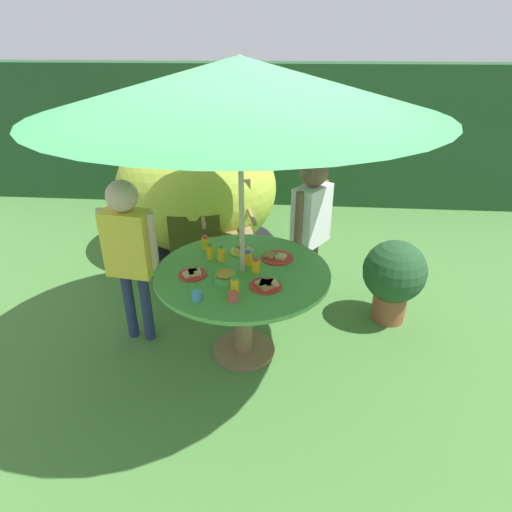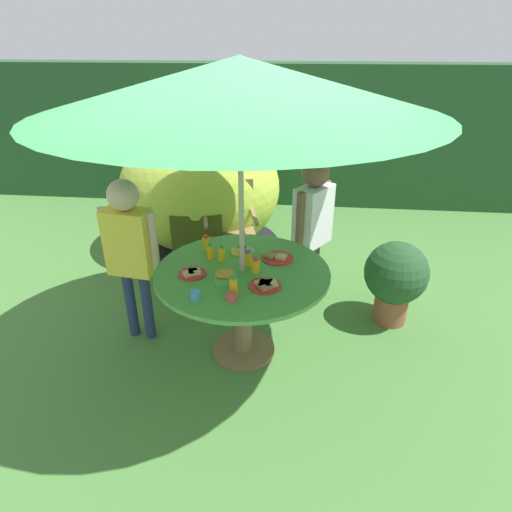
# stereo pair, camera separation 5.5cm
# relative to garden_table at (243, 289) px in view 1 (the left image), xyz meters

# --- Properties ---
(ground_plane) EXTENTS (10.00, 10.00, 0.02)m
(ground_plane) POSITION_rel_garden_table_xyz_m (0.00, 0.00, -0.59)
(ground_plane) COLOR #477A38
(hedge_backdrop) EXTENTS (9.00, 0.70, 1.93)m
(hedge_backdrop) POSITION_rel_garden_table_xyz_m (0.00, 3.73, 0.39)
(hedge_backdrop) COLOR #234C28
(hedge_backdrop) RESTS_ON ground_plane
(garden_table) EXTENTS (1.27, 1.27, 0.74)m
(garden_table) POSITION_rel_garden_table_xyz_m (0.00, 0.00, 0.00)
(garden_table) COLOR brown
(garden_table) RESTS_ON ground_plane
(patio_umbrella) EXTENTS (2.50, 2.50, 2.15)m
(patio_umbrella) POSITION_rel_garden_table_xyz_m (0.00, 0.00, 1.41)
(patio_umbrella) COLOR #B7AD8C
(patio_umbrella) RESTS_ON ground_plane
(wooden_chair) EXTENTS (0.61, 0.57, 1.00)m
(wooden_chair) POSITION_rel_garden_table_xyz_m (-0.30, 1.22, -0.01)
(wooden_chair) COLOR #93704C
(wooden_chair) RESTS_ON ground_plane
(dome_tent) EXTENTS (2.10, 2.10, 1.42)m
(dome_tent) POSITION_rel_garden_table_xyz_m (-0.74, 1.91, 0.12)
(dome_tent) COLOR #B2C63F
(dome_tent) RESTS_ON ground_plane
(potted_plant) EXTENTS (0.53, 0.53, 0.75)m
(potted_plant) POSITION_rel_garden_table_xyz_m (1.22, 0.56, -0.14)
(potted_plant) COLOR brown
(potted_plant) RESTS_ON ground_plane
(child_in_white_shirt) EXTENTS (0.36, 0.41, 1.37)m
(child_in_white_shirt) POSITION_rel_garden_table_xyz_m (0.51, 0.77, 0.30)
(child_in_white_shirt) COLOR brown
(child_in_white_shirt) RESTS_ON ground_plane
(child_in_yellow_shirt) EXTENTS (0.45, 0.24, 1.35)m
(child_in_yellow_shirt) POSITION_rel_garden_table_xyz_m (-0.87, 0.12, 0.28)
(child_in_yellow_shirt) COLOR navy
(child_in_yellow_shirt) RESTS_ON ground_plane
(snack_bowl) EXTENTS (0.15, 0.15, 0.08)m
(snack_bowl) POSITION_rel_garden_table_xyz_m (-0.10, -0.16, 0.20)
(snack_bowl) COLOR #66B259
(snack_bowl) RESTS_ON garden_table
(plate_center_back) EXTENTS (0.24, 0.24, 0.03)m
(plate_center_back) POSITION_rel_garden_table_xyz_m (0.24, 0.21, 0.17)
(plate_center_back) COLOR red
(plate_center_back) RESTS_ON garden_table
(plate_near_left) EXTENTS (0.22, 0.22, 0.03)m
(plate_near_left) POSITION_rel_garden_table_xyz_m (0.19, -0.21, 0.17)
(plate_near_left) COLOR red
(plate_near_left) RESTS_ON garden_table
(plate_front_edge) EXTENTS (0.20, 0.20, 0.03)m
(plate_front_edge) POSITION_rel_garden_table_xyz_m (-0.35, -0.10, 0.17)
(plate_front_edge) COLOR red
(plate_front_edge) RESTS_ON garden_table
(plate_near_right) EXTENTS (0.19, 0.18, 0.03)m
(plate_near_right) POSITION_rel_garden_table_xyz_m (-0.04, 0.29, 0.17)
(plate_near_right) COLOR yellow
(plate_near_right) RESTS_ON garden_table
(juice_bottle_far_left) EXTENTS (0.05, 0.05, 0.13)m
(juice_bottle_far_left) POSITION_rel_garden_table_xyz_m (-0.26, 0.16, 0.22)
(juice_bottle_far_left) COLOR yellow
(juice_bottle_far_left) RESTS_ON garden_table
(juice_bottle_far_right) EXTENTS (0.05, 0.05, 0.13)m
(juice_bottle_far_right) POSITION_rel_garden_table_xyz_m (-0.01, -0.32, 0.22)
(juice_bottle_far_right) COLOR yellow
(juice_bottle_far_right) RESTS_ON garden_table
(juice_bottle_center_front) EXTENTS (0.05, 0.05, 0.13)m
(juice_bottle_center_front) POSITION_rel_garden_table_xyz_m (-0.17, 0.13, 0.22)
(juice_bottle_center_front) COLOR yellow
(juice_bottle_center_front) RESTS_ON garden_table
(juice_bottle_mid_left) EXTENTS (0.06, 0.06, 0.12)m
(juice_bottle_mid_left) POSITION_rel_garden_table_xyz_m (-0.33, 0.32, 0.21)
(juice_bottle_mid_left) COLOR yellow
(juice_bottle_mid_left) RESTS_ON garden_table
(juice_bottle_mid_right) EXTENTS (0.06, 0.06, 0.11)m
(juice_bottle_mid_right) POSITION_rel_garden_table_xyz_m (0.10, -0.01, 0.21)
(juice_bottle_mid_right) COLOR yellow
(juice_bottle_mid_right) RESTS_ON garden_table
(juice_bottle_back_edge) EXTENTS (0.06, 0.06, 0.12)m
(juice_bottle_back_edge) POSITION_rel_garden_table_xyz_m (0.03, 0.09, 0.21)
(juice_bottle_back_edge) COLOR yellow
(juice_bottle_back_edge) RESTS_ON garden_table
(cup_near) EXTENTS (0.07, 0.07, 0.06)m
(cup_near) POSITION_rel_garden_table_xyz_m (-0.25, -0.41, 0.19)
(cup_near) COLOR #4C99D8
(cup_near) RESTS_ON garden_table
(cup_far) EXTENTS (0.07, 0.07, 0.06)m
(cup_far) POSITION_rel_garden_table_xyz_m (-0.01, -0.40, 0.19)
(cup_far) COLOR #E04C47
(cup_far) RESTS_ON garden_table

